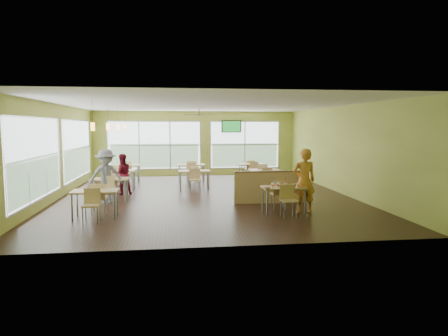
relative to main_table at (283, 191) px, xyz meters
The scene contains 20 objects.
room 3.73m from the main_table, 123.69° to the left, with size 12.00×12.04×3.20m.
window_bays 7.70m from the main_table, 127.41° to the left, with size 9.24×10.24×2.38m.
main_table is the anchor object (origin of this frame).
half_wall_divider 1.45m from the main_table, 90.00° to the left, with size 2.40×0.14×1.04m.
dining_tables 5.61m from the main_table, 122.91° to the left, with size 6.92×8.72×0.87m.
pendant_lights 6.62m from the main_table, 144.75° to the left, with size 0.11×7.31×0.86m.
ceiling_fan 6.73m from the main_table, 108.43° to the left, with size 1.25×1.25×0.29m.
tv_backwall 9.08m from the main_table, 91.29° to the left, with size 1.00×0.07×0.60m.
man_plaid 0.65m from the main_table, ahead, with size 0.67×0.44×1.84m, color #DC5918.
patron_maroon 6.18m from the main_table, 143.19° to the left, with size 0.72×0.56×1.47m, color #5B0C1B.
patron_grey 5.68m from the main_table, 157.72° to the left, with size 1.12×0.65×1.74m, color slate.
cup_blue 0.41m from the main_table, 161.61° to the right, with size 0.09×0.09×0.32m.
cup_yellow 0.31m from the main_table, 143.60° to the right, with size 0.10×0.10×0.35m.
cup_red_near 0.21m from the main_table, 78.14° to the right, with size 0.08×0.08×0.30m.
cup_red_far 0.44m from the main_table, 31.74° to the right, with size 0.08×0.08×0.30m.
food_basket 0.44m from the main_table, ahead, with size 0.26×0.26×0.06m.
ketchup_cup 0.58m from the main_table, 13.84° to the right, with size 0.06×0.06×0.03m, color #AB2518.
wrapper_left 0.62m from the main_table, 154.91° to the right, with size 0.17×0.15×0.04m, color olive.
wrapper_mid 0.26m from the main_table, 58.81° to the left, with size 0.20×0.18×0.05m, color olive.
wrapper_right 0.36m from the main_table, 63.13° to the right, with size 0.14×0.13×0.04m, color olive.
Camera 1 is at (-1.10, -13.92, 2.46)m, focal length 32.00 mm.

